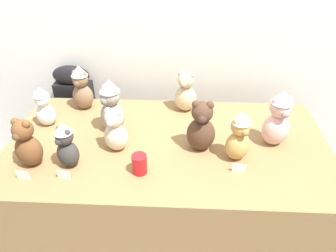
{
  "coord_description": "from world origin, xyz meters",
  "views": [
    {
      "loc": [
        0.07,
        -1.25,
        1.94
      ],
      "look_at": [
        0.0,
        0.25,
        0.9
      ],
      "focal_mm": 34.0,
      "sensor_mm": 36.0,
      "label": 1
    }
  ],
  "objects_px": {
    "teddy_bear_mocha": "(82,88)",
    "teddy_bear_cream": "(115,131)",
    "teddy_bear_snow": "(44,107)",
    "teddy_bear_honey": "(239,136)",
    "teddy_bear_chestnut": "(27,144)",
    "instrument_case": "(80,121)",
    "teddy_bear_charcoal": "(66,145)",
    "teddy_bear_cocoa": "(201,127)",
    "display_table": "(168,189)",
    "party_cup_red": "(140,164)",
    "teddy_bear_sand": "(185,92)",
    "teddy_bear_blush": "(278,118)",
    "teddy_bear_ash": "(111,106)"
  },
  "relations": [
    {
      "from": "teddy_bear_cocoa",
      "to": "teddy_bear_blush",
      "type": "height_order",
      "value": "teddy_bear_blush"
    },
    {
      "from": "teddy_bear_cocoa",
      "to": "teddy_bear_blush",
      "type": "xyz_separation_m",
      "value": [
        0.44,
        0.07,
        0.03
      ]
    },
    {
      "from": "teddy_bear_mocha",
      "to": "teddy_bear_ash",
      "type": "height_order",
      "value": "teddy_bear_ash"
    },
    {
      "from": "teddy_bear_mocha",
      "to": "teddy_bear_snow",
      "type": "height_order",
      "value": "teddy_bear_mocha"
    },
    {
      "from": "teddy_bear_snow",
      "to": "teddy_bear_chestnut",
      "type": "xyz_separation_m",
      "value": [
        0.05,
        -0.38,
        0.0
      ]
    },
    {
      "from": "instrument_case",
      "to": "teddy_bear_sand",
      "type": "bearing_deg",
      "value": -14.97
    },
    {
      "from": "teddy_bear_cocoa",
      "to": "teddy_bear_blush",
      "type": "relative_size",
      "value": 0.89
    },
    {
      "from": "teddy_bear_mocha",
      "to": "teddy_bear_sand",
      "type": "bearing_deg",
      "value": 14.2
    },
    {
      "from": "teddy_bear_mocha",
      "to": "teddy_bear_cocoa",
      "type": "bearing_deg",
      "value": -14.11
    },
    {
      "from": "teddy_bear_mocha",
      "to": "party_cup_red",
      "type": "distance_m",
      "value": 0.79
    },
    {
      "from": "teddy_bear_charcoal",
      "to": "teddy_bear_sand",
      "type": "distance_m",
      "value": 0.86
    },
    {
      "from": "teddy_bear_honey",
      "to": "teddy_bear_chestnut",
      "type": "xyz_separation_m",
      "value": [
        -1.12,
        -0.1,
        -0.02
      ]
    },
    {
      "from": "teddy_bear_snow",
      "to": "teddy_bear_cocoa",
      "type": "bearing_deg",
      "value": -12.28
    },
    {
      "from": "teddy_bear_mocha",
      "to": "teddy_bear_cream",
      "type": "distance_m",
      "value": 0.54
    },
    {
      "from": "teddy_bear_cream",
      "to": "teddy_bear_blush",
      "type": "bearing_deg",
      "value": 23.94
    },
    {
      "from": "display_table",
      "to": "teddy_bear_charcoal",
      "type": "relative_size",
      "value": 6.89
    },
    {
      "from": "teddy_bear_snow",
      "to": "teddy_bear_ash",
      "type": "distance_m",
      "value": 0.44
    },
    {
      "from": "teddy_bear_charcoal",
      "to": "party_cup_red",
      "type": "xyz_separation_m",
      "value": [
        0.39,
        -0.04,
        -0.08
      ]
    },
    {
      "from": "teddy_bear_sand",
      "to": "teddy_bear_chestnut",
      "type": "distance_m",
      "value": 1.03
    },
    {
      "from": "teddy_bear_cocoa",
      "to": "teddy_bear_mocha",
      "type": "height_order",
      "value": "same"
    },
    {
      "from": "teddy_bear_sand",
      "to": "party_cup_red",
      "type": "height_order",
      "value": "teddy_bear_sand"
    },
    {
      "from": "display_table",
      "to": "teddy_bear_sand",
      "type": "distance_m",
      "value": 0.65
    },
    {
      "from": "teddy_bear_ash",
      "to": "teddy_bear_chestnut",
      "type": "height_order",
      "value": "teddy_bear_ash"
    },
    {
      "from": "instrument_case",
      "to": "teddy_bear_charcoal",
      "type": "relative_size",
      "value": 3.54
    },
    {
      "from": "teddy_bear_cocoa",
      "to": "party_cup_red",
      "type": "relative_size",
      "value": 2.88
    },
    {
      "from": "display_table",
      "to": "teddy_bear_chestnut",
      "type": "height_order",
      "value": "teddy_bear_chestnut"
    },
    {
      "from": "teddy_bear_mocha",
      "to": "teddy_bear_blush",
      "type": "relative_size",
      "value": 0.89
    },
    {
      "from": "teddy_bear_cream",
      "to": "teddy_bear_snow",
      "type": "bearing_deg",
      "value": 172.88
    },
    {
      "from": "display_table",
      "to": "party_cup_red",
      "type": "height_order",
      "value": "party_cup_red"
    },
    {
      "from": "teddy_bear_honey",
      "to": "teddy_bear_sand",
      "type": "bearing_deg",
      "value": 93.96
    },
    {
      "from": "teddy_bear_blush",
      "to": "teddy_bear_sand",
      "type": "bearing_deg",
      "value": 130.37
    },
    {
      "from": "display_table",
      "to": "teddy_bear_charcoal",
      "type": "height_order",
      "value": "teddy_bear_charcoal"
    },
    {
      "from": "teddy_bear_mocha",
      "to": "teddy_bear_cream",
      "type": "relative_size",
      "value": 1.17
    },
    {
      "from": "display_table",
      "to": "teddy_bear_chestnut",
      "type": "xyz_separation_m",
      "value": [
        -0.73,
        -0.22,
        0.52
      ]
    },
    {
      "from": "teddy_bear_sand",
      "to": "teddy_bear_snow",
      "type": "bearing_deg",
      "value": -148.57
    },
    {
      "from": "teddy_bear_sand",
      "to": "teddy_bear_ash",
      "type": "distance_m",
      "value": 0.52
    },
    {
      "from": "display_table",
      "to": "teddy_bear_ash",
      "type": "relative_size",
      "value": 5.5
    },
    {
      "from": "teddy_bear_snow",
      "to": "teddy_bear_sand",
      "type": "bearing_deg",
      "value": 13.49
    },
    {
      "from": "display_table",
      "to": "teddy_bear_charcoal",
      "type": "distance_m",
      "value": 0.77
    },
    {
      "from": "teddy_bear_sand",
      "to": "teddy_bear_cream",
      "type": "relative_size",
      "value": 1.07
    },
    {
      "from": "display_table",
      "to": "teddy_bear_ash",
      "type": "distance_m",
      "value": 0.67
    },
    {
      "from": "instrument_case",
      "to": "teddy_bear_cocoa",
      "type": "xyz_separation_m",
      "value": [
        0.95,
        -0.67,
        0.43
      ]
    },
    {
      "from": "teddy_bear_charcoal",
      "to": "teddy_bear_ash",
      "type": "height_order",
      "value": "teddy_bear_ash"
    },
    {
      "from": "display_table",
      "to": "teddy_bear_cream",
      "type": "distance_m",
      "value": 0.6
    },
    {
      "from": "teddy_bear_cocoa",
      "to": "teddy_bear_mocha",
      "type": "distance_m",
      "value": 0.89
    },
    {
      "from": "teddy_bear_mocha",
      "to": "teddy_bear_chestnut",
      "type": "relative_size",
      "value": 1.1
    },
    {
      "from": "instrument_case",
      "to": "teddy_bear_cocoa",
      "type": "bearing_deg",
      "value": -34.11
    },
    {
      "from": "teddy_bear_charcoal",
      "to": "party_cup_red",
      "type": "distance_m",
      "value": 0.4
    },
    {
      "from": "teddy_bear_mocha",
      "to": "teddy_bear_sand",
      "type": "height_order",
      "value": "teddy_bear_mocha"
    },
    {
      "from": "instrument_case",
      "to": "teddy_bear_cocoa",
      "type": "height_order",
      "value": "teddy_bear_cocoa"
    }
  ]
}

